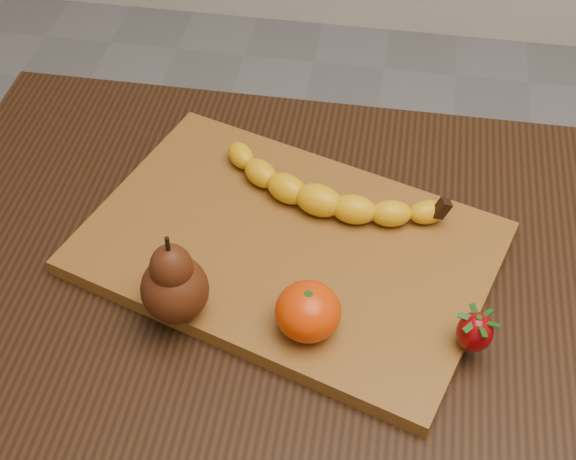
% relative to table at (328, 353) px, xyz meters
% --- Properties ---
extents(table, '(1.00, 0.70, 0.76)m').
position_rel_table_xyz_m(table, '(0.00, 0.00, 0.00)').
color(table, black).
rests_on(table, ground).
extents(cutting_board, '(0.52, 0.42, 0.02)m').
position_rel_table_xyz_m(cutting_board, '(-0.06, 0.06, 0.11)').
color(cutting_board, brown).
rests_on(cutting_board, table).
extents(banana, '(0.25, 0.12, 0.04)m').
position_rel_table_xyz_m(banana, '(-0.03, 0.12, 0.14)').
color(banana, '#EFAE0B').
rests_on(banana, cutting_board).
extents(pear, '(0.08, 0.08, 0.11)m').
position_rel_table_xyz_m(pear, '(-0.16, -0.05, 0.17)').
color(pear, '#491E0B').
rests_on(pear, cutting_board).
extents(mandarin, '(0.09, 0.09, 0.06)m').
position_rel_table_xyz_m(mandarin, '(-0.02, -0.05, 0.15)').
color(mandarin, '#D33502').
rests_on(mandarin, cutting_board).
extents(strawberry, '(0.04, 0.04, 0.05)m').
position_rel_table_xyz_m(strawberry, '(0.15, -0.05, 0.14)').
color(strawberry, '#7F0306').
rests_on(strawberry, cutting_board).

